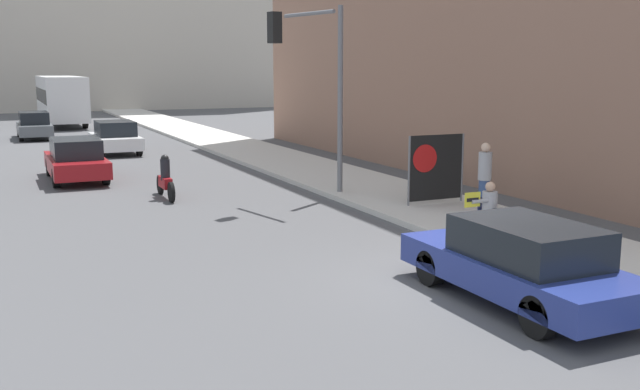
# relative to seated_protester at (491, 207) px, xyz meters

# --- Properties ---
(ground_plane) EXTENTS (160.00, 160.00, 0.00)m
(ground_plane) POSITION_rel_seated_protester_xyz_m (-2.34, -2.08, -0.82)
(ground_plane) COLOR #4F4F51
(sidewalk_curb) EXTENTS (3.53, 90.00, 0.15)m
(sidewalk_curb) POSITION_rel_seated_protester_xyz_m (0.87, 12.92, -0.74)
(sidewalk_curb) COLOR beige
(sidewalk_curb) RESTS_ON ground_plane
(seated_protester) EXTENTS (0.93, 0.77, 1.23)m
(seated_protester) POSITION_rel_seated_protester_xyz_m (0.00, 0.00, 0.00)
(seated_protester) COLOR #474C56
(seated_protester) RESTS_ON sidewalk_curb
(jogger_on_sidewalk) EXTENTS (0.34, 0.34, 1.85)m
(jogger_on_sidewalk) POSITION_rel_seated_protester_xyz_m (1.36, 2.04, 0.29)
(jogger_on_sidewalk) COLOR #334775
(jogger_on_sidewalk) RESTS_ON sidewalk_curb
(protest_banner) EXTENTS (1.80, 0.06, 1.90)m
(protest_banner) POSITION_rel_seated_protester_xyz_m (1.11, 3.88, 0.34)
(protest_banner) COLOR slate
(protest_banner) RESTS_ON sidewalk_curb
(traffic_light_pole) EXTENTS (2.52, 2.28, 5.51)m
(traffic_light_pole) POSITION_rel_seated_protester_xyz_m (-1.30, 6.51, 3.03)
(traffic_light_pole) COLOR slate
(traffic_light_pole) RESTS_ON sidewalk_curb
(parked_car_curbside) EXTENTS (1.82, 4.53, 1.39)m
(parked_car_curbside) POSITION_rel_seated_protester_xyz_m (-2.12, -3.52, -0.12)
(parked_car_curbside) COLOR navy
(parked_car_curbside) RESTS_ON ground_plane
(car_on_road_nearest) EXTENTS (1.79, 4.59, 1.47)m
(car_on_road_nearest) POSITION_rel_seated_protester_xyz_m (-7.38, 13.37, -0.09)
(car_on_road_nearest) COLOR maroon
(car_on_road_nearest) RESTS_ON ground_plane
(car_on_road_midblock) EXTENTS (1.86, 4.31, 1.48)m
(car_on_road_midblock) POSITION_rel_seated_protester_xyz_m (-4.88, 21.03, -0.08)
(car_on_road_midblock) COLOR white
(car_on_road_midblock) RESTS_ON ground_plane
(car_on_road_distant) EXTENTS (1.71, 4.67, 1.49)m
(car_on_road_distant) POSITION_rel_seated_protester_xyz_m (-7.88, 29.99, -0.08)
(car_on_road_distant) COLOR #565B60
(car_on_road_distant) RESTS_ON ground_plane
(city_bus_on_road) EXTENTS (2.56, 11.05, 3.31)m
(city_bus_on_road) POSITION_rel_seated_protester_xyz_m (-5.61, 39.63, 1.08)
(city_bus_on_road) COLOR silver
(city_bus_on_road) RESTS_ON ground_plane
(motorcycle_on_road) EXTENTS (0.28, 2.11, 1.32)m
(motorcycle_on_road) POSITION_rel_seated_protester_xyz_m (-5.33, 8.60, -0.26)
(motorcycle_on_road) COLOR maroon
(motorcycle_on_road) RESTS_ON ground_plane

